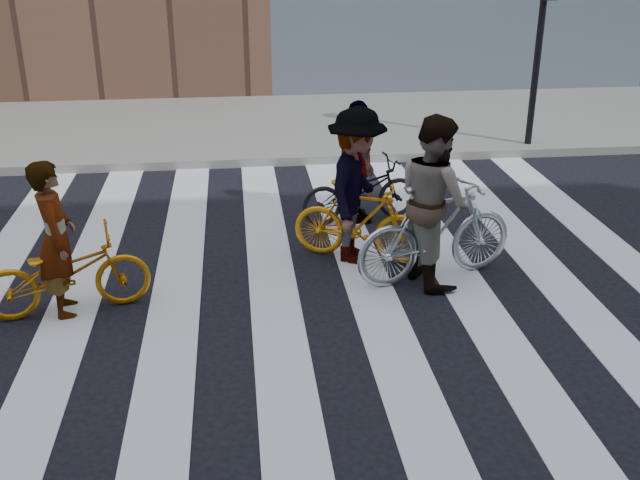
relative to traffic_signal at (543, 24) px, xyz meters
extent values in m
plane|color=black|center=(-4.40, -5.32, -2.28)|extent=(100.00, 100.00, 0.00)
cube|color=gray|center=(-4.40, 2.18, -2.20)|extent=(100.00, 5.00, 0.15)
cube|color=silver|center=(-7.15, -5.32, -2.27)|extent=(0.55, 10.00, 0.01)
cube|color=silver|center=(-6.05, -5.32, -2.27)|extent=(0.55, 10.00, 0.01)
cube|color=silver|center=(-4.95, -5.32, -2.27)|extent=(0.55, 10.00, 0.01)
cube|color=silver|center=(-3.85, -5.32, -2.27)|extent=(0.55, 10.00, 0.01)
cube|color=silver|center=(-2.75, -5.32, -2.27)|extent=(0.55, 10.00, 0.01)
cube|color=silver|center=(-1.65, -5.32, -2.27)|extent=(0.55, 10.00, 0.01)
cylinder|color=black|center=(0.00, 0.08, -0.68)|extent=(0.12, 0.12, 3.20)
imported|color=#C7760B|center=(-7.15, -5.23, -1.82)|extent=(1.83, 0.96, 0.91)
imported|color=silver|center=(-3.06, -4.90, -1.68)|extent=(2.06, 1.05, 1.19)
imported|color=orange|center=(-3.84, -4.25, -1.78)|extent=(1.72, 1.09, 1.01)
imported|color=black|center=(-3.62, -2.97, -1.83)|extent=(1.79, 0.94, 0.89)
imported|color=slate|center=(-7.20, -5.23, -1.43)|extent=(0.53, 0.69, 1.70)
imported|color=slate|center=(-3.11, -4.90, -1.29)|extent=(0.97, 1.12, 1.97)
imported|color=slate|center=(-3.89, -4.25, -1.32)|extent=(1.15, 1.42, 1.92)
imported|color=slate|center=(-3.67, -2.97, -1.42)|extent=(0.62, 1.07, 1.71)
camera|label=1|loc=(-5.31, -12.64, 1.61)|focal=42.00mm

